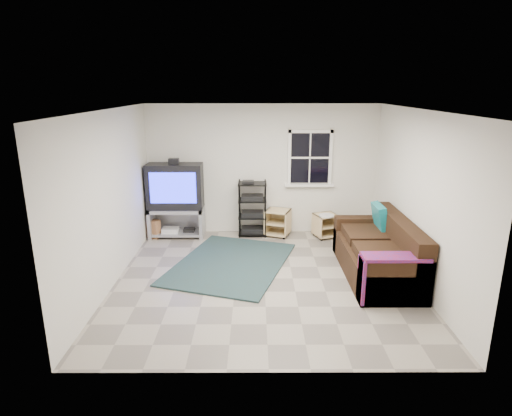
{
  "coord_description": "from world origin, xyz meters",
  "views": [
    {
      "loc": [
        -0.15,
        -6.17,
        2.92
      ],
      "look_at": [
        -0.13,
        0.4,
        1.04
      ],
      "focal_mm": 30.0,
      "sensor_mm": 36.0,
      "label": 1
    }
  ],
  "objects_px": {
    "av_rack": "(252,212)",
    "sofa": "(379,254)",
    "tv_unit": "(176,194)",
    "side_table_right": "(325,224)",
    "side_table_left": "(278,221)"
  },
  "relations": [
    {
      "from": "side_table_right",
      "to": "sofa",
      "type": "bearing_deg",
      "value": -72.47
    },
    {
      "from": "av_rack",
      "to": "side_table_left",
      "type": "distance_m",
      "value": 0.56
    },
    {
      "from": "av_rack",
      "to": "sofa",
      "type": "xyz_separation_m",
      "value": [
        2.03,
        -1.92,
        -0.13
      ]
    },
    {
      "from": "side_table_right",
      "to": "av_rack",
      "type": "bearing_deg",
      "value": 175.3
    },
    {
      "from": "tv_unit",
      "to": "av_rack",
      "type": "height_order",
      "value": "tv_unit"
    },
    {
      "from": "side_table_right",
      "to": "sofa",
      "type": "xyz_separation_m",
      "value": [
        0.57,
        -1.8,
        0.08
      ]
    },
    {
      "from": "side_table_left",
      "to": "side_table_right",
      "type": "xyz_separation_m",
      "value": [
        0.93,
        -0.11,
        -0.01
      ]
    },
    {
      "from": "av_rack",
      "to": "sofa",
      "type": "bearing_deg",
      "value": -43.52
    },
    {
      "from": "side_table_left",
      "to": "side_table_right",
      "type": "bearing_deg",
      "value": -6.89
    },
    {
      "from": "tv_unit",
      "to": "sofa",
      "type": "height_order",
      "value": "tv_unit"
    },
    {
      "from": "sofa",
      "to": "side_table_left",
      "type": "bearing_deg",
      "value": 128.03
    },
    {
      "from": "side_table_right",
      "to": "sofa",
      "type": "height_order",
      "value": "sofa"
    },
    {
      "from": "tv_unit",
      "to": "side_table_left",
      "type": "height_order",
      "value": "tv_unit"
    },
    {
      "from": "tv_unit",
      "to": "side_table_right",
      "type": "relative_size",
      "value": 2.94
    },
    {
      "from": "sofa",
      "to": "av_rack",
      "type": "bearing_deg",
      "value": 136.48
    }
  ]
}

